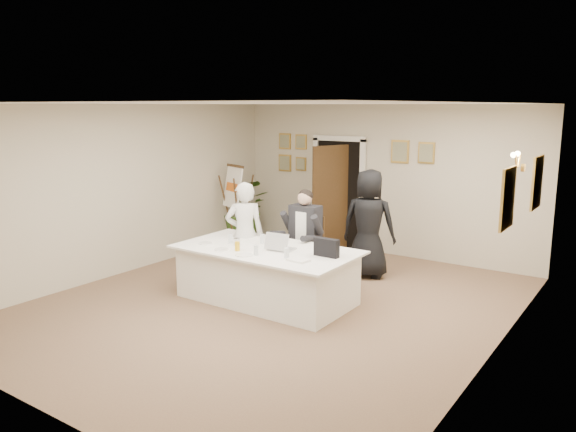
% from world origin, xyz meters
% --- Properties ---
extents(floor, '(7.00, 7.00, 0.00)m').
position_xyz_m(floor, '(0.00, 0.00, 0.00)').
color(floor, brown).
rests_on(floor, ground).
extents(ceiling, '(6.00, 7.00, 0.02)m').
position_xyz_m(ceiling, '(0.00, 0.00, 2.80)').
color(ceiling, white).
rests_on(ceiling, wall_back).
extents(wall_back, '(6.00, 0.10, 2.80)m').
position_xyz_m(wall_back, '(0.00, 3.50, 1.40)').
color(wall_back, beige).
rests_on(wall_back, floor).
extents(wall_front, '(6.00, 0.10, 2.80)m').
position_xyz_m(wall_front, '(0.00, -3.50, 1.40)').
color(wall_front, beige).
rests_on(wall_front, floor).
extents(wall_left, '(0.10, 7.00, 2.80)m').
position_xyz_m(wall_left, '(-3.00, 0.00, 1.40)').
color(wall_left, beige).
rests_on(wall_left, floor).
extents(wall_right, '(0.10, 7.00, 2.80)m').
position_xyz_m(wall_right, '(3.00, 0.00, 1.40)').
color(wall_right, beige).
rests_on(wall_right, floor).
extents(doorway, '(1.14, 0.86, 2.20)m').
position_xyz_m(doorway, '(-0.88, 3.32, 1.04)').
color(doorway, black).
rests_on(doorway, floor).
extents(pictures_back_wall, '(3.40, 0.06, 0.80)m').
position_xyz_m(pictures_back_wall, '(-0.80, 3.47, 1.85)').
color(pictures_back_wall, gold).
rests_on(pictures_back_wall, wall_back).
extents(pictures_right_wall, '(0.06, 2.20, 0.80)m').
position_xyz_m(pictures_right_wall, '(2.97, 1.20, 1.75)').
color(pictures_right_wall, gold).
rests_on(pictures_right_wall, wall_right).
extents(wall_sconce, '(0.20, 0.30, 0.24)m').
position_xyz_m(wall_sconce, '(2.90, 1.20, 2.10)').
color(wall_sconce, gold).
rests_on(wall_sconce, wall_right).
extents(conference_table, '(2.59, 1.39, 0.78)m').
position_xyz_m(conference_table, '(-0.18, 0.10, 0.39)').
color(conference_table, white).
rests_on(conference_table, floor).
extents(seated_man, '(0.69, 0.73, 1.52)m').
position_xyz_m(seated_man, '(-0.18, 1.07, 0.76)').
color(seated_man, black).
rests_on(seated_man, floor).
extents(flip_chart, '(0.58, 0.45, 1.61)m').
position_xyz_m(flip_chart, '(-2.50, 2.25, 0.75)').
color(flip_chart, '#362611').
rests_on(flip_chart, floor).
extents(standing_man, '(0.70, 0.69, 1.63)m').
position_xyz_m(standing_man, '(-0.90, 0.50, 0.82)').
color(standing_man, silver).
rests_on(standing_man, floor).
extents(standing_woman, '(0.98, 0.75, 1.78)m').
position_xyz_m(standing_woman, '(0.50, 1.97, 0.89)').
color(standing_woman, black).
rests_on(standing_woman, floor).
extents(potted_palm, '(1.45, 1.34, 1.33)m').
position_xyz_m(potted_palm, '(-2.80, 2.85, 0.66)').
color(potted_palm, '#355A1E').
rests_on(potted_palm, floor).
extents(laptop, '(0.40, 0.41, 0.28)m').
position_xyz_m(laptop, '(0.04, 0.17, 0.91)').
color(laptop, '#B7BABC').
rests_on(laptop, conference_table).
extents(laptop_bag, '(0.36, 0.10, 0.25)m').
position_xyz_m(laptop_bag, '(0.75, 0.20, 0.90)').
color(laptop_bag, black).
rests_on(laptop_bag, conference_table).
extents(paper_stack, '(0.30, 0.23, 0.03)m').
position_xyz_m(paper_stack, '(0.56, -0.20, 0.79)').
color(paper_stack, white).
rests_on(paper_stack, conference_table).
extents(plate_left, '(0.20, 0.20, 0.01)m').
position_xyz_m(plate_left, '(-1.08, -0.19, 0.78)').
color(plate_left, white).
rests_on(plate_left, conference_table).
extents(plate_mid, '(0.23, 0.23, 0.01)m').
position_xyz_m(plate_mid, '(-0.65, -0.33, 0.78)').
color(plate_mid, white).
rests_on(plate_mid, conference_table).
extents(plate_near, '(0.26, 0.26, 0.01)m').
position_xyz_m(plate_near, '(-0.20, -0.38, 0.78)').
color(plate_near, white).
rests_on(plate_near, conference_table).
extents(glass_a, '(0.07, 0.07, 0.14)m').
position_xyz_m(glass_a, '(-0.79, 0.03, 0.84)').
color(glass_a, silver).
rests_on(glass_a, conference_table).
extents(glass_b, '(0.08, 0.08, 0.14)m').
position_xyz_m(glass_b, '(-0.07, -0.28, 0.84)').
color(glass_b, silver).
rests_on(glass_b, conference_table).
extents(glass_c, '(0.09, 0.09, 0.14)m').
position_xyz_m(glass_c, '(0.36, -0.17, 0.84)').
color(glass_c, silver).
rests_on(glass_c, conference_table).
extents(glass_d, '(0.08, 0.08, 0.14)m').
position_xyz_m(glass_d, '(-0.40, 0.29, 0.84)').
color(glass_d, silver).
rests_on(glass_d, conference_table).
extents(oj_glass, '(0.08, 0.08, 0.13)m').
position_xyz_m(oj_glass, '(-0.43, -0.24, 0.84)').
color(oj_glass, gold).
rests_on(oj_glass, conference_table).
extents(steel_jug, '(0.12, 0.12, 0.11)m').
position_xyz_m(steel_jug, '(-0.63, -0.02, 0.83)').
color(steel_jug, silver).
rests_on(steel_jug, conference_table).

